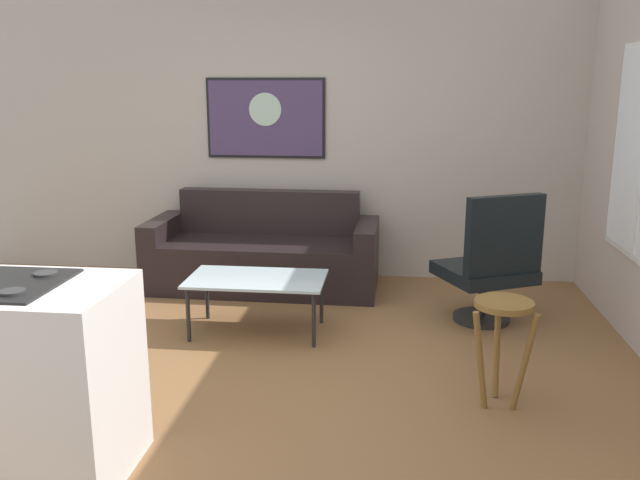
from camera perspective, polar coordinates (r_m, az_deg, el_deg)
name	(u,v)px	position (r m, az deg, el deg)	size (l,w,h in m)	color
ground	(244,382)	(4.32, -6.50, -12.01)	(6.40, 6.40, 0.04)	brown
back_wall	(298,129)	(6.30, -1.87, 9.54)	(6.40, 0.05, 2.80)	#B3A699
couch	(264,256)	(6.04, -4.83, -1.37)	(2.06, 0.84, 0.85)	black
coffee_table	(257,282)	(4.93, -5.45, -3.60)	(1.01, 0.58, 0.42)	silver
armchair	(491,264)	(5.19, 14.47, -1.98)	(0.83, 0.81, 1.03)	black
bar_stool	(503,324)	(3.92, 15.40, -6.95)	(0.38, 0.37, 0.63)	brown
wall_painting	(266,118)	(6.30, -4.69, 10.37)	(1.12, 0.03, 0.74)	black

